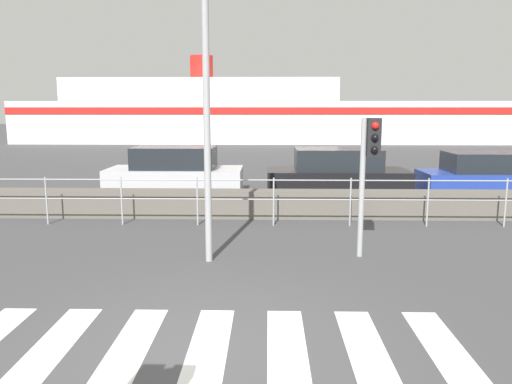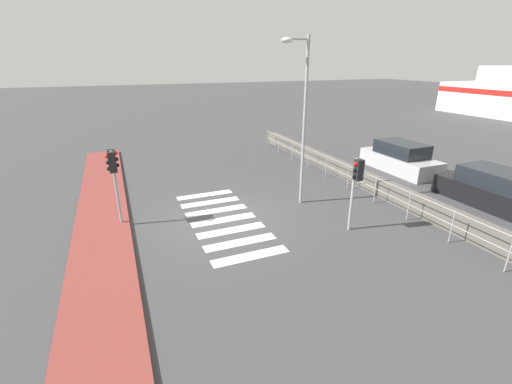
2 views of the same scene
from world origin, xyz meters
The scene contains 10 objects.
ground_plane centered at (0.00, 0.00, 0.00)m, with size 160.00×160.00×0.00m, color #424244.
sidewalk_brick centered at (0.00, -4.10, 0.06)m, with size 24.00×1.80×0.12m.
crosswalk centered at (0.08, 0.00, 0.00)m, with size 5.85×2.40×0.01m.
seawall centered at (0.00, 7.06, 0.34)m, with size 21.70×0.55×0.69m.
harbor_fence centered at (0.00, 6.19, 0.74)m, with size 19.57×0.04×1.13m.
traffic_light_near centered at (-0.88, -3.45, 2.13)m, with size 0.58×0.41×2.70m.
traffic_light_far centered at (2.57, 3.77, 1.87)m, with size 0.34×0.32×2.54m.
streetlamp centered at (-0.30, 3.24, 3.89)m, with size 0.32×1.11×6.31m.
parked_car_silver centered at (-2.19, 10.45, 0.64)m, with size 4.23×1.79×1.51m.
parked_car_black centered at (2.93, 10.45, 0.62)m, with size 4.38×1.88×1.46m.
Camera 2 is at (11.01, -3.23, 5.45)m, focal length 24.00 mm.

